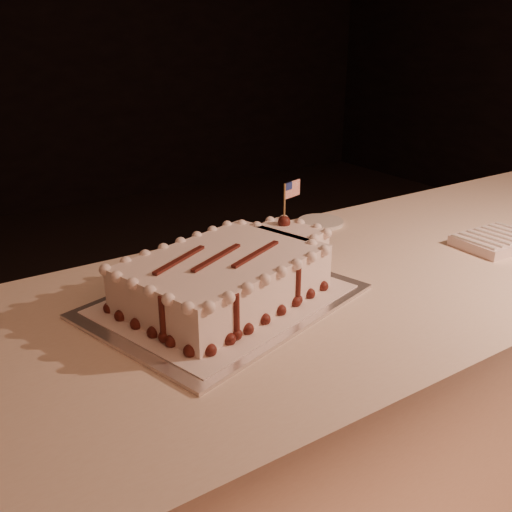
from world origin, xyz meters
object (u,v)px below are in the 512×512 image
napkin_stack (495,241)px  side_plate (321,222)px  sheet_cake (233,273)px  cake_board (224,301)px  banquet_table (350,403)px

napkin_stack → side_plate: size_ratio=1.52×
sheet_cake → cake_board: bearing=-163.9°
banquet_table → side_plate: 0.52m
cake_board → side_plate: size_ratio=3.98×
napkin_stack → side_plate: (-0.27, 0.39, -0.01)m
side_plate → sheet_cake: bearing=-149.6°
banquet_table → sheet_cake: sheet_cake is taller
banquet_table → napkin_stack: (0.41, -0.07, 0.39)m
cake_board → sheet_cake: size_ratio=1.02×
sheet_cake → napkin_stack: bearing=-9.1°
sheet_cake → napkin_stack: sheet_cake is taller
cake_board → napkin_stack: size_ratio=2.63×
banquet_table → side_plate: bearing=65.8°
napkin_stack → sheet_cake: bearing=170.9°
cake_board → sheet_cake: bearing=0.4°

